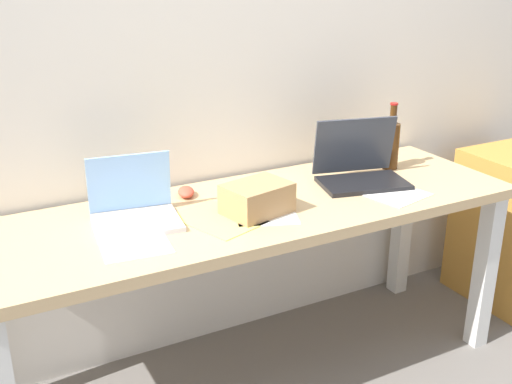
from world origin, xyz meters
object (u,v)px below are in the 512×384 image
Objects in this scene: laptop_right at (360,169)px; computer_mouse at (186,192)px; laptop_left at (134,209)px; desk at (256,229)px; cardboard_box at (257,199)px; beer_bottle at (391,144)px.

computer_mouse is (-0.67, 0.18, -0.04)m from laptop_right.
laptop_left is at bearing -132.14° from computer_mouse.
desk is 0.30m from computer_mouse.
laptop_right is at bearing -2.25° from laptop_left.
laptop_right reaches higher than laptop_left.
laptop_right is (0.48, 0.02, 0.15)m from desk.
laptop_left is at bearing 177.75° from laptop_right.
laptop_right reaches higher than computer_mouse.
desk is 19.95× the size of computer_mouse.
laptop_left is (-0.43, 0.06, 0.14)m from desk.
laptop_left reaches higher than cardboard_box.
cardboard_box is at bearing -169.58° from laptop_right.
beer_bottle is 2.81× the size of computer_mouse.
computer_mouse is (-0.89, 0.10, -0.09)m from beer_bottle.
desk is 6.39× the size of laptop_left.
desk is 0.46m from laptop_left.
cardboard_box is (-0.51, -0.09, -0.00)m from laptop_right.
desk is at bearing -171.38° from beer_bottle.
desk is at bearing -28.92° from computer_mouse.
cardboard_box is at bearing -17.99° from laptop_left.
cardboard_box reaches higher than desk.
beer_bottle reaches higher than laptop_left.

